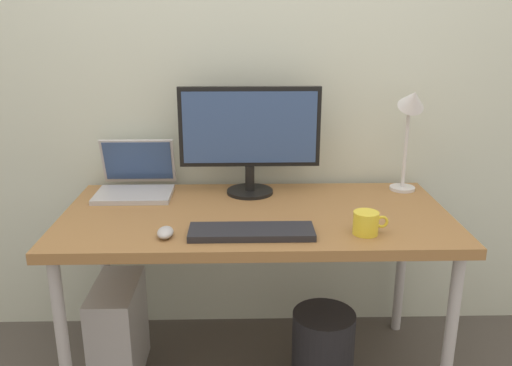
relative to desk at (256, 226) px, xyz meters
The scene contains 10 objects.
back_wall 0.76m from the desk, 90.00° to the left, with size 4.40×0.04×2.60m, color silver.
desk is the anchor object (origin of this frame).
monitor 0.40m from the desk, 95.07° to the left, with size 0.59×0.20×0.46m.
laptop 0.59m from the desk, 153.66° to the left, with size 0.32×0.28×0.22m.
desk_lamp 0.80m from the desk, 19.80° to the left, with size 0.11×0.16×0.47m.
keyboard 0.24m from the desk, 95.35° to the right, with size 0.44×0.14×0.02m, color #232328.
mouse 0.41m from the desk, 143.51° to the right, with size 0.06×0.09×0.03m, color #B2B2B7.
coffee_mug 0.46m from the desk, 30.56° to the right, with size 0.12×0.09×0.08m.
computer_tower 0.74m from the desk, behind, with size 0.18×0.36×0.42m, color #B2B2B7.
wastebasket 0.59m from the desk, ahead, with size 0.26×0.26×0.30m, color #232328.
Camera 1 is at (-0.05, -1.95, 1.46)m, focal length 37.20 mm.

